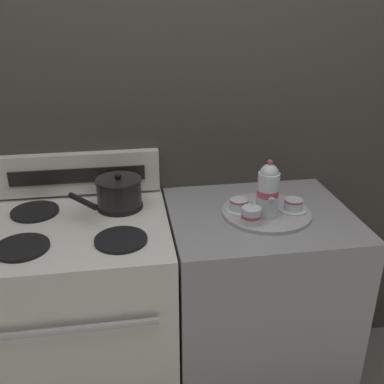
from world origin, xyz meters
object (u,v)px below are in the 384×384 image
(saucepan, at_px, (118,192))
(teacup_left, at_px, (265,197))
(teacup_right, at_px, (239,205))
(stove, at_px, (87,327))
(teapot, at_px, (268,190))
(creamer_jug, at_px, (251,215))
(serving_tray, at_px, (266,212))
(teacup_front, at_px, (293,205))

(saucepan, bearing_deg, teacup_left, -6.76)
(saucepan, bearing_deg, teacup_right, -15.38)
(stove, bearing_deg, teapot, -4.09)
(stove, distance_m, creamer_jug, 0.82)
(serving_tray, relative_size, teacup_right, 3.17)
(serving_tray, distance_m, teacup_right, 0.11)
(teacup_right, bearing_deg, serving_tray, -11.32)
(teapot, distance_m, teacup_right, 0.14)
(serving_tray, xyz_separation_m, teacup_right, (-0.10, 0.02, 0.03))
(serving_tray, bearing_deg, teacup_front, -6.08)
(teacup_left, distance_m, creamer_jug, 0.20)
(teacup_left, bearing_deg, serving_tray, -102.61)
(serving_tray, height_order, teacup_right, teacup_right)
(stove, distance_m, serving_tray, 0.86)
(teacup_right, height_order, teacup_front, same)
(stove, relative_size, saucepan, 3.38)
(serving_tray, relative_size, creamer_jug, 4.72)
(teacup_front, bearing_deg, saucepan, 166.66)
(serving_tray, relative_size, teapot, 1.54)
(teacup_left, xyz_separation_m, teacup_front, (0.09, -0.09, 0.00))
(teapot, bearing_deg, stove, 175.91)
(stove, distance_m, saucepan, 0.57)
(teapot, xyz_separation_m, teacup_left, (0.03, 0.12, -0.08))
(teacup_left, distance_m, teacup_right, 0.14)
(saucepan, height_order, creamer_jug, saucepan)
(serving_tray, height_order, teapot, teapot)
(saucepan, xyz_separation_m, serving_tray, (0.56, -0.15, -0.06))
(stove, relative_size, serving_tray, 2.74)
(teacup_right, bearing_deg, teapot, -33.03)
(stove, bearing_deg, teacup_left, 5.09)
(stove, bearing_deg, saucepan, 39.90)
(teacup_right, height_order, creamer_jug, creamer_jug)
(serving_tray, bearing_deg, teacup_left, 77.39)
(teacup_left, height_order, teacup_right, same)
(stove, height_order, teacup_front, teacup_front)
(stove, height_order, teacup_left, teacup_left)
(saucepan, distance_m, teapot, 0.58)
(stove, height_order, teacup_right, teacup_right)
(saucepan, xyz_separation_m, teacup_left, (0.58, -0.07, -0.03))
(teacup_left, relative_size, creamer_jug, 1.49)
(serving_tray, bearing_deg, stove, 179.05)
(teapot, bearing_deg, serving_tray, 71.72)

